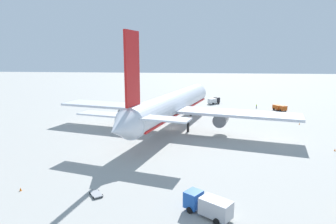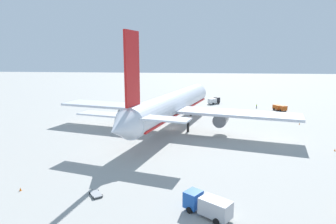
{
  "view_description": "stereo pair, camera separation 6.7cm",
  "coord_description": "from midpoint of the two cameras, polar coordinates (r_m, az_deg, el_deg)",
  "views": [
    {
      "loc": [
        -84.09,
        -8.67,
        21.25
      ],
      "look_at": [
        1.47,
        1.73,
        4.63
      ],
      "focal_mm": 30.67,
      "sensor_mm": 36.0,
      "label": 1
    },
    {
      "loc": [
        -84.09,
        -8.74,
        21.25
      ],
      "look_at": [
        1.47,
        1.73,
        4.63
      ],
      "focal_mm": 30.67,
      "sensor_mm": 36.0,
      "label": 2
    }
  ],
  "objects": [
    {
      "name": "ground_worker_2",
      "position": [
        133.52,
        4.99,
        2.1
      ],
      "size": [
        0.56,
        0.56,
        1.71
      ],
      "color": "#3F3F47",
      "rests_on": "ground"
    },
    {
      "name": "service_truck_1",
      "position": [
        123.2,
        21.3,
        0.84
      ],
      "size": [
        6.28,
        4.84,
        2.29
      ],
      "color": "#BF4C14",
      "rests_on": "ground"
    },
    {
      "name": "traffic_cone_1",
      "position": [
        100.52,
        24.64,
        -2.14
      ],
      "size": [
        0.36,
        0.36,
        0.55
      ],
      "primitive_type": "cone",
      "color": "orange",
      "rests_on": "ground"
    },
    {
      "name": "traffic_cone_0",
      "position": [
        53.44,
        -27.29,
        -13.48
      ],
      "size": [
        0.36,
        0.36,
        0.55
      ],
      "primitive_type": "cone",
      "color": "orange",
      "rests_on": "ground"
    },
    {
      "name": "service_truck_2",
      "position": [
        41.1,
        7.9,
        -17.82
      ],
      "size": [
        5.67,
        6.87,
        2.75
      ],
      "color": "#194CA5",
      "rests_on": "ground"
    },
    {
      "name": "service_truck_4",
      "position": [
        133.21,
        9.1,
        2.26
      ],
      "size": [
        5.97,
        5.78,
        2.81
      ],
      "color": "black",
      "rests_on": "ground"
    },
    {
      "name": "ground_worker_1",
      "position": [
        126.39,
        17.15,
        1.13
      ],
      "size": [
        0.5,
        0.5,
        1.65
      ],
      "color": "navy",
      "rests_on": "ground"
    },
    {
      "name": "traffic_cone_2",
      "position": [
        76.52,
        30.21,
        -6.52
      ],
      "size": [
        0.36,
        0.36,
        0.55
      ],
      "primitive_type": "cone",
      "color": "orange",
      "rests_on": "ground"
    },
    {
      "name": "ground_plane",
      "position": [
        87.17,
        0.99,
        -3.19
      ],
      "size": [
        600.0,
        600.0,
        0.0
      ],
      "primitive_type": "plane",
      "color": "#9E9E99"
    },
    {
      "name": "airliner",
      "position": [
        84.54,
        0.72,
        1.37
      ],
      "size": [
        68.23,
        70.92,
        26.57
      ],
      "color": "silver",
      "rests_on": "ground"
    },
    {
      "name": "baggage_cart_2",
      "position": [
        47.74,
        -14.15,
        -15.51
      ],
      "size": [
        2.83,
        2.61,
        0.4
      ],
      "color": "gray",
      "rests_on": "ground"
    }
  ]
}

